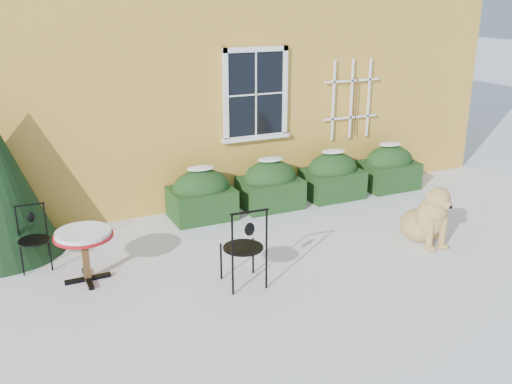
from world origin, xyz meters
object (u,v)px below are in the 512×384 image
bistro_table (84,239)px  patio_chair_near (245,246)px  dog (428,219)px  patio_chair_far (34,237)px

bistro_table → patio_chair_near: (1.85, -1.00, -0.04)m
patio_chair_near → dog: (3.08, 0.08, -0.16)m
patio_chair_near → patio_chair_far: patio_chair_near is taller
dog → bistro_table: bearing=173.9°
bistro_table → patio_chair_far: size_ratio=0.87×
bistro_table → dog: size_ratio=0.71×
bistro_table → patio_chair_near: bearing=-28.3°
bistro_table → patio_chair_near: size_ratio=0.70×
patio_chair_near → dog: 3.09m
patio_chair_near → patio_chair_far: 2.98m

